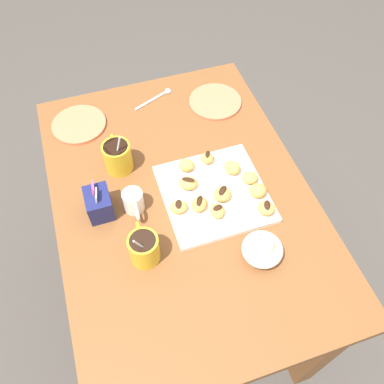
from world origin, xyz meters
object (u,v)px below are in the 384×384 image
Objects in this scene: saucer_coral_right at (79,124)px; beignet_0 at (179,207)px; beignet_10 at (250,178)px; beignet_6 at (207,158)px; beignet_9 at (217,211)px; beignet_3 at (258,191)px; dining_table at (183,218)px; cream_pitcher_white at (134,202)px; coffee_mug_mustard_right at (117,156)px; beignet_5 at (199,204)px; pastry_plate_square at (214,194)px; ice_cream_bowl at (263,248)px; sugar_caddy at (99,203)px; beignet_2 at (188,183)px; saucer_coral_left at (215,102)px; coffee_mug_mustard_left at (144,247)px; beignet_8 at (232,168)px; beignet_1 at (266,208)px; beignet_7 at (222,194)px; beignet_4 at (186,165)px.

beignet_0 is at bearing -153.55° from saucer_coral_right.
beignet_6 is at bearing 41.34° from beignet_10.
beignet_9 is 0.99× the size of beignet_10.
beignet_3 is 1.02× the size of beignet_10.
dining_table is 0.23m from cream_pitcher_white.
coffee_mug_mustard_right is 0.44m from beignet_3.
pastry_plate_square is at bearing -58.01° from beignet_5.
coffee_mug_mustard_right is 0.52m from ice_cream_bowl.
sugar_caddy is 1.91× the size of beignet_2.
saucer_coral_left is 3.41× the size of beignet_2.
beignet_10 is (-0.38, 0.03, 0.03)m from saucer_coral_left.
ice_cream_bowl reaches higher than beignet_3.
dining_table is 21.78× the size of beignet_9.
cream_pitcher_white is at bearing 70.73° from beignet_5.
beignet_8 is at bearing -59.96° from coffee_mug_mustard_left.
dining_table is 0.45m from saucer_coral_left.
beignet_1 is 0.96× the size of beignet_5.
beignet_5 is at bearing -63.27° from coffee_mug_mustard_left.
pastry_plate_square reaches higher than saucer_coral_right.
dining_table is 0.18m from beignet_0.
ice_cream_bowl is at bearing -166.58° from pastry_plate_square.
beignet_1 is at bearing -129.10° from beignet_7.
beignet_4 reaches higher than beignet_1.
beignet_7 is at bearing 142.17° from beignet_8.
saucer_coral_right is at bearing 31.51° from ice_cream_bowl.
beignet_1 is at bearing 177.17° from saucer_coral_left.
beignet_4 is at bearing 25.27° from pastry_plate_square.
sugar_caddy is 0.56× the size of saucer_coral_left.
beignet_9 is at bearing 101.17° from beignet_3.
coffee_mug_mustard_left reaches higher than beignet_0.
coffee_mug_mustard_left reaches higher than beignet_1.
coffee_mug_mustard_left is 0.24m from beignet_9.
beignet_8 is (-0.06, -0.06, 0.00)m from beignet_6.
cream_pitcher_white is 2.60× the size of beignet_6.
beignet_0 is at bearing 64.70° from beignet_9.
cream_pitcher_white is 1.95× the size of beignet_5.
beignet_4 reaches higher than beignet_10.
beignet_1 is 0.28m from beignet_4.
beignet_3 is (-0.05, -0.12, 0.03)m from pastry_plate_square.
saucer_coral_right is 0.43m from beignet_4.
coffee_mug_mustard_right is 0.35m from beignet_7.
coffee_mug_mustard_right is at bearing 62.35° from beignet_10.
beignet_5 is 1.02× the size of beignet_8.
saucer_coral_right is at bearing 43.22° from beignet_4.
coffee_mug_mustard_right is at bearing 56.18° from beignet_3.
beignet_9 is at bearing 160.56° from saucer_coral_left.
beignet_5 is (-0.01, -0.06, 0.00)m from beignet_0.
ice_cream_bowl is at bearing -138.92° from beignet_0.
cream_pitcher_white is 0.17m from beignet_2.
ice_cream_bowl is 0.13m from beignet_1.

